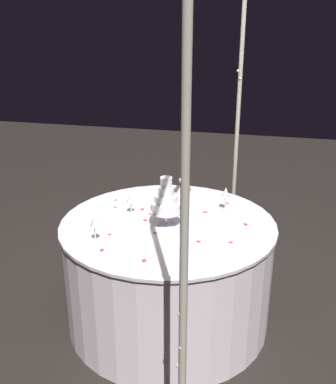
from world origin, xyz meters
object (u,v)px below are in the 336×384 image
Objects in this scene: wine_glass_2 at (131,199)px; cake_knife at (166,209)px; main_table at (168,272)px; tiered_cake at (166,202)px; wine_glass_1 at (226,193)px; wine_glass_0 at (94,223)px; decorative_arch at (223,107)px.

cake_knife is at bearing 117.80° from wine_glass_2.
tiered_cake is at bearing -1.04° from main_table.
wine_glass_1 reaches higher than wine_glass_2.
main_table is at bearing 136.21° from wine_glass_0.
wine_glass_1 is at bearing 108.90° from wine_glass_2.
wine_glass_1 is at bearing 130.69° from main_table.
wine_glass_0 is 1.14× the size of wine_glass_2.
tiered_cake reaches higher than main_table.
wine_glass_1 is at bearing 134.92° from tiered_cake.
decorative_arch is 0.72m from tiered_cake.
tiered_cake is 0.32m from wine_glass_2.
decorative_arch is 7.13× the size of tiered_cake.
wine_glass_0 is 0.47m from wine_glass_2.
decorative_arch is at bearing 63.22° from cake_knife.
wine_glass_2 reaches higher than main_table.
decorative_arch is 13.95× the size of wine_glass_0.
wine_glass_2 is at bearing -71.10° from wine_glass_1.
tiered_cake reaches higher than wine_glass_0.
wine_glass_2 is 0.59× the size of cake_knife.
wine_glass_1 is (-0.69, 0.72, -0.00)m from wine_glass_0.
wine_glass_2 is at bearing 170.64° from wine_glass_0.
wine_glass_1 is 0.68× the size of cake_knife.
decorative_arch is 1.05m from wine_glass_0.
wine_glass_1 reaches higher than cake_knife.
tiered_cake is at bearing 132.35° from wine_glass_0.
decorative_arch is 0.94m from wine_glass_2.
wine_glass_1 is at bearing 133.64° from wine_glass_0.
main_table is 9.64× the size of wine_glass_2.
wine_glass_0 reaches higher than main_table.
decorative_arch reaches higher than cake_knife.
cake_knife is (0.10, -0.41, -0.12)m from wine_glass_1.
decorative_arch reaches higher than wine_glass_0.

